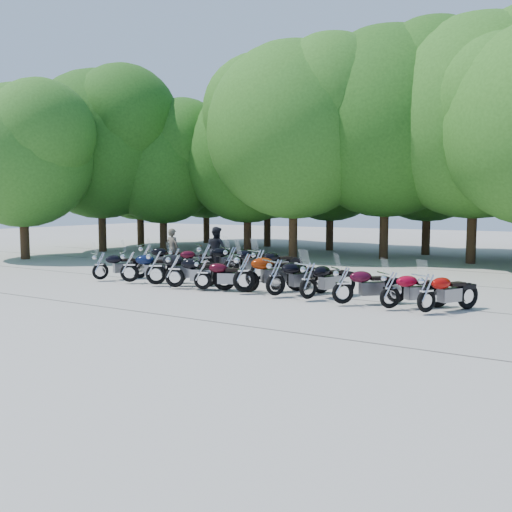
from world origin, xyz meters
The scene contains 31 objects.
ground centered at (0.00, 0.00, 0.00)m, with size 90.00×90.00×0.00m, color gray.
tree_0 centered at (-15.42, 12.98, 5.45)m, with size 7.50×7.50×9.21m.
tree_1 centered at (-12.04, 11.24, 5.06)m, with size 6.97×6.97×8.55m.
tree_2 centered at (-7.25, 12.84, 5.31)m, with size 7.31×7.31×8.97m.
tree_3 centered at (-3.57, 11.24, 6.32)m, with size 8.70×8.70×10.67m.
tree_4 centered at (0.54, 13.09, 6.64)m, with size 9.13×9.13×11.20m.
tree_5 centered at (4.61, 13.20, 6.57)m, with size 9.04×9.04×11.10m.
tree_9 centered at (-13.53, 17.59, 5.52)m, with size 7.59×7.59×9.32m.
tree_10 centered at (-8.29, 16.97, 5.66)m, with size 7.78×7.78×9.55m.
tree_11 centered at (-3.76, 16.43, 5.49)m, with size 7.56×7.56×9.28m.
tree_12 centered at (1.80, 16.47, 5.72)m, with size 7.88×7.88×9.67m.
tree_16 centered at (-14.83, 4.00, 5.06)m, with size 6.97×6.97×8.55m.
tree_17 centered at (-14.68, 9.00, 6.04)m, with size 8.31×8.31×10.20m.
motorcycle_0 centered at (-5.80, 0.40, 0.58)m, with size 0.63×2.06×1.17m, color black, non-canonical shape.
motorcycle_1 centered at (-4.46, 0.47, 0.64)m, with size 0.69×2.26×1.28m, color #0B1533, non-canonical shape.
motorcycle_2 centered at (-3.26, 0.46, 0.68)m, with size 0.73×2.41×1.36m, color black, non-canonical shape.
motorcycle_3 centered at (-2.36, 0.34, 0.64)m, with size 0.69×2.27×1.28m, color black, non-canonical shape.
motorcycle_4 centered at (-1.34, 0.47, 0.58)m, with size 0.62×2.04×1.15m, color black, non-canonical shape.
motorcycle_5 centered at (0.08, 0.65, 0.71)m, with size 0.76×2.50×1.42m, color maroon, non-canonical shape.
motorcycle_6 centered at (1.20, 0.60, 0.64)m, with size 0.69×2.28×1.29m, color black, non-canonical shape.
motorcycle_7 centered at (2.27, 0.57, 0.62)m, with size 0.67×2.20×1.24m, color black, non-canonical shape.
motorcycle_8 centered at (3.38, 0.39, 0.60)m, with size 0.65×2.13×1.21m, color #380718, non-canonical shape.
motorcycle_9 centered at (4.67, 0.43, 0.57)m, with size 0.62×2.03×1.15m, color maroon, non-canonical shape.
motorcycle_10 centered at (5.60, 0.37, 0.58)m, with size 0.63×2.06×1.16m, color #970905, non-canonical shape.
motorcycle_11 centered at (-6.04, 3.06, 0.64)m, with size 0.69×2.26×1.28m, color black, non-canonical shape.
motorcycle_12 centered at (-4.76, 3.34, 0.58)m, with size 0.62×2.04×1.15m, color #3E0815, non-canonical shape.
motorcycle_13 centered at (-3.30, 3.32, 0.70)m, with size 0.75×2.47×1.40m, color black, non-canonical shape.
motorcycle_14 centered at (-2.17, 3.36, 0.66)m, with size 0.71×2.35×1.33m, color black, non-canonical shape.
motorcycle_15 centered at (-0.89, 3.19, 0.65)m, with size 0.69×2.28×1.29m, color black, non-canonical shape.
rider_0 centered at (-5.38, 3.93, 0.88)m, with size 0.64×0.42×1.75m, color brown.
rider_1 centered at (-3.67, 4.58, 0.92)m, with size 0.89×0.70×1.84m, color black.
Camera 1 is at (8.71, -13.25, 2.78)m, focal length 38.00 mm.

